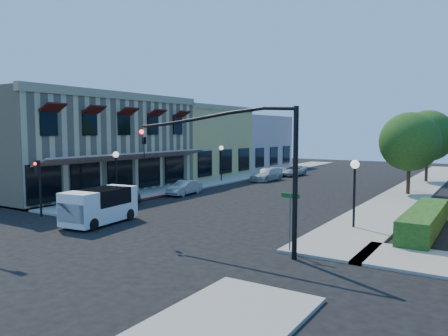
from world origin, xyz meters
The scene contains 22 objects.
ground centered at (0.00, 0.00, 0.00)m, with size 120.00×120.00×0.00m, color black.
sidewalk_left centered at (-8.75, 27.00, 0.06)m, with size 3.50×50.00×0.12m, color gray.
sidewalk_right centered at (8.75, 27.00, 0.06)m, with size 3.50×50.00×0.12m, color gray.
curb_red_strip centered at (-6.90, 8.00, 0.00)m, with size 0.25×10.00×0.06m, color maroon.
corner_brick_building centered at (-15.45, 11.00, 4.01)m, with size 11.77×18.20×8.10m.
yellow_stucco_building centered at (-15.50, 26.00, 3.80)m, with size 10.00×12.00×7.60m, color tan.
pink_stucco_building centered at (-15.50, 38.00, 3.50)m, with size 10.00×12.00×7.00m, color #CEA09B.
hedge centered at (11.70, 9.00, 0.00)m, with size 1.40×8.00×1.10m, color #183E11.
street_tree_a centered at (8.80, 22.00, 4.19)m, with size 4.56×4.56×6.48m.
street_tree_b centered at (8.80, 32.00, 4.54)m, with size 4.94×4.94×7.02m.
signal_mast_arm centered at (5.86, 1.50, 4.09)m, with size 8.01×0.39×6.00m.
secondary_signal centered at (-8.00, 1.41, 2.32)m, with size 0.28×0.42×3.32m.
street_name_sign centered at (7.50, 2.20, 1.70)m, with size 0.80×0.06×2.50m.
lamppost_left_near centered at (-8.50, 8.00, 2.74)m, with size 0.44×0.44×3.57m.
lamppost_left_far centered at (-8.50, 22.00, 2.74)m, with size 0.44×0.44×3.57m.
lamppost_right_near centered at (8.50, 8.00, 2.74)m, with size 0.44×0.44×3.57m.
lamppost_right_far centered at (8.50, 24.00, 2.74)m, with size 0.44×0.44×3.57m.
white_van centered at (-3.57, 1.95, 1.10)m, with size 2.30×4.45×1.89m.
parked_car_a centered at (-6.20, 6.00, 0.55)m, with size 1.31×3.25×1.11m, color black.
parked_car_b centered at (-6.20, 13.00, 0.57)m, with size 1.20×3.45×1.14m, color #A5A8AA.
parked_car_c centered at (-5.01, 25.00, 0.64)m, with size 1.79×4.40×1.28m, color beige.
parked_car_d centered at (-4.80, 30.97, 0.58)m, with size 1.92×4.16×1.16m, color #B9BBBF.
Camera 1 is at (14.62, -14.21, 5.06)m, focal length 35.00 mm.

